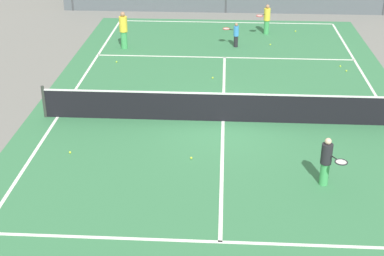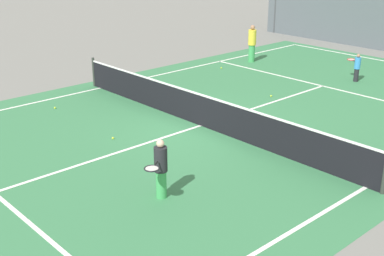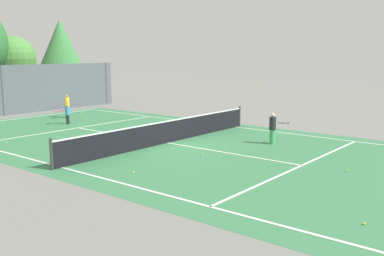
% 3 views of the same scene
% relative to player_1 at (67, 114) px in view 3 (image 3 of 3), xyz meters
% --- Properties ---
extents(ground_plane, '(80.00, 80.00, 0.00)m').
position_rel_player_1_xyz_m(ground_plane, '(-0.46, -7.95, -0.58)').
color(ground_plane, slate).
extents(court_surface, '(13.00, 25.00, 0.01)m').
position_rel_player_1_xyz_m(court_surface, '(-0.46, -7.95, -0.57)').
color(court_surface, '#387A4C').
rests_on(court_surface, ground_plane).
extents(tennis_net, '(11.90, 0.10, 1.10)m').
position_rel_player_1_xyz_m(tennis_net, '(-0.46, -7.95, -0.07)').
color(tennis_net, '#333833').
rests_on(tennis_net, ground_plane).
extents(perimeter_fence, '(18.00, 0.12, 3.20)m').
position_rel_player_1_xyz_m(perimeter_fence, '(-0.46, 6.05, 1.02)').
color(perimeter_fence, '#515B60').
rests_on(perimeter_fence, ground_plane).
extents(tree_0, '(3.43, 3.43, 6.65)m').
position_rel_player_1_xyz_m(tree_0, '(7.24, 10.63, 4.12)').
color(tree_0, brown).
rests_on(tree_0, ground_plane).
extents(tree_2, '(3.40, 3.40, 5.23)m').
position_rel_player_1_xyz_m(tree_2, '(2.96, 10.59, 2.94)').
color(tree_2, brown).
rests_on(tree_2, ground_plane).
extents(player_1, '(0.79, 0.61, 1.10)m').
position_rel_player_1_xyz_m(player_1, '(0.00, 0.00, 0.00)').
color(player_1, '#232328').
rests_on(player_1, ground_plane).
extents(player_2, '(0.66, 0.84, 1.37)m').
position_rel_player_1_xyz_m(player_2, '(2.25, -11.72, 0.13)').
color(player_2, '#3FA559').
rests_on(player_2, ground_plane).
extents(player_3, '(0.76, 0.79, 1.44)m').
position_rel_player_1_xyz_m(player_3, '(1.51, 2.09, 0.17)').
color(player_3, '#3FA559').
rests_on(player_3, ground_plane).
extents(tennis_ball_0, '(0.07, 0.07, 0.07)m').
position_rel_player_1_xyz_m(tennis_ball_0, '(-4.97, -2.46, -0.54)').
color(tennis_ball_0, '#CCE533').
rests_on(tennis_ball_0, ground_plane).
extents(tennis_ball_1, '(0.07, 0.07, 0.07)m').
position_rel_player_1_xyz_m(tennis_ball_1, '(-4.90, -10.42, -0.54)').
color(tennis_ball_1, '#CCE533').
rests_on(tennis_ball_1, ground_plane).
extents(tennis_ball_2, '(0.07, 0.07, 0.07)m').
position_rel_player_1_xyz_m(tennis_ball_2, '(-1.34, -10.54, -0.54)').
color(tennis_ball_2, '#CCE533').
rests_on(tennis_ball_2, ground_plane).
extents(tennis_ball_3, '(0.07, 0.07, 0.07)m').
position_rel_player_1_xyz_m(tennis_ball_3, '(4.30, -2.44, -0.54)').
color(tennis_ball_3, '#CCE533').
rests_on(tennis_ball_3, ground_plane).
extents(tennis_ball_4, '(0.07, 0.07, 0.07)m').
position_rel_player_1_xyz_m(tennis_ball_4, '(3.54, -7.07, -0.54)').
color(tennis_ball_4, '#CCE533').
rests_on(tennis_ball_4, ground_plane).
extents(tennis_ball_5, '(0.07, 0.07, 0.07)m').
position_rel_player_1_xyz_m(tennis_ball_5, '(1.30, -6.48, -0.54)').
color(tennis_ball_5, '#CCE533').
rests_on(tennis_ball_5, ground_plane).
extents(tennis_ball_6, '(0.07, 0.07, 0.07)m').
position_rel_player_1_xyz_m(tennis_ball_6, '(2.99, 2.55, -0.54)').
color(tennis_ball_6, '#CCE533').
rests_on(tennis_ball_6, ground_plane).
extents(tennis_ball_7, '(0.07, 0.07, 0.07)m').
position_rel_player_1_xyz_m(tennis_ball_7, '(-0.90, -4.08, -0.54)').
color(tennis_ball_7, '#CCE533').
rests_on(tennis_ball_7, ground_plane).
extents(tennis_ball_8, '(0.07, 0.07, 0.07)m').
position_rel_player_1_xyz_m(tennis_ball_8, '(-4.71, -17.86, -0.54)').
color(tennis_ball_8, '#CCE533').
rests_on(tennis_ball_8, ground_plane).
extents(tennis_ball_9, '(0.07, 0.07, 0.07)m').
position_rel_player_1_xyz_m(tennis_ball_9, '(1.62, 0.32, -0.54)').
color(tennis_ball_9, '#CCE533').
rests_on(tennis_ball_9, ground_plane).
extents(tennis_ball_10, '(0.07, 0.07, 0.07)m').
position_rel_player_1_xyz_m(tennis_ball_10, '(4.44, -2.98, -0.54)').
color(tennis_ball_10, '#CCE533').
rests_on(tennis_ball_10, ground_plane).
extents(tennis_ball_11, '(0.07, 0.07, 0.07)m').
position_rel_player_1_xyz_m(tennis_ball_11, '(-0.25, -15.89, -0.54)').
color(tennis_ball_11, '#CCE533').
rests_on(tennis_ball_11, ground_plane).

